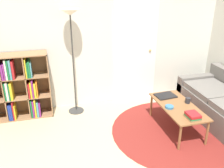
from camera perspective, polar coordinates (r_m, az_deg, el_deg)
The scene contains 9 objects.
wall_back at distance 4.56m, azimuth -2.80°, elevation 10.74°, with size 7.65×0.11×2.60m.
rug at distance 4.19m, azimuth 14.15°, elevation -10.34°, with size 2.02×2.02×0.01m.
bookshelf at distance 4.52m, azimuth -21.84°, elevation -0.89°, with size 1.13×0.34×1.13m.
floor_lamp at distance 4.16m, azimuth -9.37°, elevation 12.69°, with size 0.32×0.32×1.82m.
coffee_table at distance 4.07m, azimuth 14.78°, elevation -5.29°, with size 0.52×1.08×0.42m.
laptop at distance 4.30m, azimuth 12.11°, elevation -2.62°, with size 0.35×0.28×0.02m.
bowl at distance 3.94m, azimuth 12.98°, elevation -5.12°, with size 0.13×0.13×0.04m.
book_stack_on_table at distance 3.73m, azimuth 18.00°, elevation -6.94°, with size 0.17×0.20×0.09m.
cup at distance 4.15m, azimuth 16.93°, elevation -3.61°, with size 0.08×0.08×0.09m.
Camera 1 is at (-0.92, -1.82, 2.27)m, focal length 40.00 mm.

